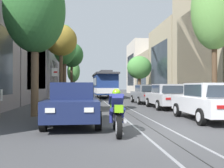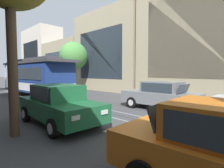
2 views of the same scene
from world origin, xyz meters
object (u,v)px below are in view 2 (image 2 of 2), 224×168
Objects in this scene: parked_car_green_mid_left at (59,104)px; street_tree_kerb_right_second at (74,56)px; cable_car_trolley at (38,77)px; parked_car_grey_mid_right at (161,95)px.

street_tree_kerb_right_second is at bearing 53.86° from parked_car_green_mid_left.
parked_car_green_mid_left is at bearing -126.14° from street_tree_kerb_right_second.
parked_car_green_mid_left is at bearing -107.64° from cable_car_trolley.
parked_car_grey_mid_right is 10.45m from cable_car_trolley.
cable_car_trolley is at bearing -159.91° from street_tree_kerb_right_second.
parked_car_green_mid_left and parked_car_grey_mid_right have the same top height.
street_tree_kerb_right_second is (7.48, 10.24, 3.08)m from parked_car_green_mid_left.
parked_car_grey_mid_right is at bearing -99.71° from street_tree_kerb_right_second.
parked_car_green_mid_left is 0.48× the size of cable_car_trolley.
street_tree_kerb_right_second is 0.60× the size of cable_car_trolley.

